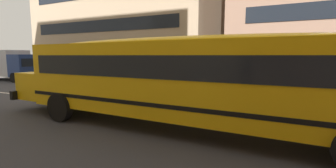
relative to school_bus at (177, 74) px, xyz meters
name	(u,v)px	position (x,y,z in m)	size (l,w,h in m)	color
ground_plane	(119,106)	(-3.62, 1.68, -1.73)	(400.00, 400.00, 0.00)	#38383D
sidewalk_far	(180,87)	(-3.62, 9.08, -1.72)	(120.00, 3.00, 0.01)	gray
lane_centreline	(119,106)	(-3.62, 1.68, -1.73)	(110.00, 0.16, 0.01)	silver
school_bus	(177,74)	(0.00, 0.00, 0.00)	(13.08, 3.28, 2.91)	yellow
parked_car_silver_far_corner	(64,74)	(-12.91, 6.60, -0.89)	(3.95, 1.98, 1.64)	#B7BABF
box_truck	(11,64)	(-19.82, 6.50, -0.19)	(6.06, 2.51, 2.82)	navy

